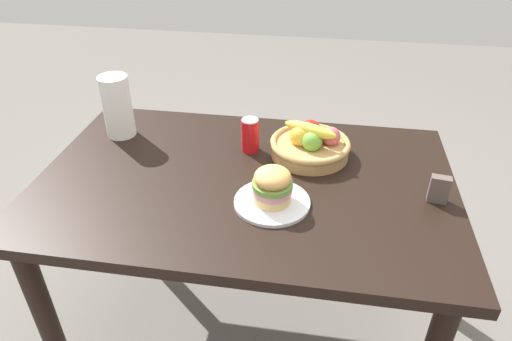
{
  "coord_description": "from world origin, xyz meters",
  "views": [
    {
      "loc": [
        0.24,
        -1.26,
        1.63
      ],
      "look_at": [
        0.04,
        -0.04,
        0.81
      ],
      "focal_mm": 32.18,
      "sensor_mm": 36.0,
      "label": 1
    }
  ],
  "objects_px": {
    "fruit_basket": "(310,144)",
    "plate": "(272,202)",
    "soda_can": "(250,135)",
    "sandwich": "(272,185)",
    "paper_towel_roll": "(117,106)",
    "napkin_holder": "(439,189)"
  },
  "relations": [
    {
      "from": "sandwich",
      "to": "fruit_basket",
      "type": "distance_m",
      "value": 0.33
    },
    {
      "from": "sandwich",
      "to": "soda_can",
      "type": "bearing_deg",
      "value": 111.39
    },
    {
      "from": "sandwich",
      "to": "fruit_basket",
      "type": "relative_size",
      "value": 0.43
    },
    {
      "from": "soda_can",
      "to": "fruit_basket",
      "type": "height_order",
      "value": "fruit_basket"
    },
    {
      "from": "fruit_basket",
      "to": "plate",
      "type": "bearing_deg",
      "value": -107.46
    },
    {
      "from": "sandwich",
      "to": "paper_towel_roll",
      "type": "bearing_deg",
      "value": 151.34
    },
    {
      "from": "plate",
      "to": "fruit_basket",
      "type": "relative_size",
      "value": 0.82
    },
    {
      "from": "sandwich",
      "to": "fruit_basket",
      "type": "xyz_separation_m",
      "value": [
        0.1,
        0.31,
        -0.02
      ]
    },
    {
      "from": "fruit_basket",
      "to": "soda_can",
      "type": "bearing_deg",
      "value": 179.57
    },
    {
      "from": "soda_can",
      "to": "paper_towel_roll",
      "type": "bearing_deg",
      "value": 175.84
    },
    {
      "from": "soda_can",
      "to": "paper_towel_roll",
      "type": "height_order",
      "value": "paper_towel_roll"
    },
    {
      "from": "napkin_holder",
      "to": "soda_can",
      "type": "bearing_deg",
      "value": 169.57
    },
    {
      "from": "paper_towel_roll",
      "to": "napkin_holder",
      "type": "bearing_deg",
      "value": -12.47
    },
    {
      "from": "napkin_holder",
      "to": "paper_towel_roll",
      "type": "bearing_deg",
      "value": 176.02
    },
    {
      "from": "paper_towel_roll",
      "to": "fruit_basket",
      "type": "bearing_deg",
      "value": -3.05
    },
    {
      "from": "plate",
      "to": "napkin_holder",
      "type": "distance_m",
      "value": 0.52
    },
    {
      "from": "soda_can",
      "to": "fruit_basket",
      "type": "distance_m",
      "value": 0.22
    },
    {
      "from": "soda_can",
      "to": "paper_towel_roll",
      "type": "xyz_separation_m",
      "value": [
        -0.52,
        0.04,
        0.06
      ]
    },
    {
      "from": "paper_towel_roll",
      "to": "plate",
      "type": "bearing_deg",
      "value": -28.66
    },
    {
      "from": "paper_towel_roll",
      "to": "soda_can",
      "type": "bearing_deg",
      "value": -4.16
    },
    {
      "from": "soda_can",
      "to": "paper_towel_roll",
      "type": "distance_m",
      "value": 0.52
    },
    {
      "from": "soda_can",
      "to": "sandwich",
      "type": "bearing_deg",
      "value": -68.61
    }
  ]
}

